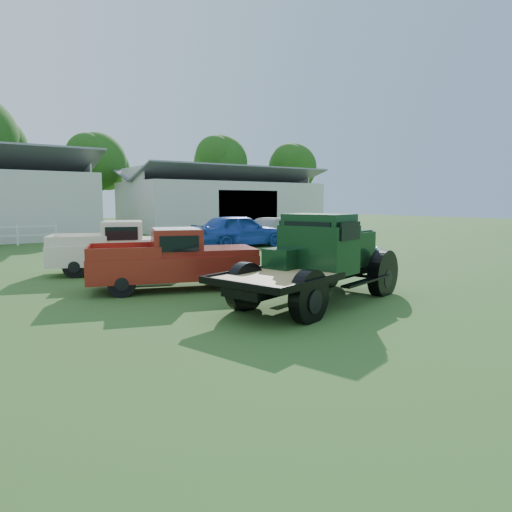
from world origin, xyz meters
TOP-DOWN VIEW (x-y plane):
  - ground at (0.00, 0.00)m, footprint 120.00×120.00m
  - shed_right at (14.00, 27.00)m, footprint 16.80×9.20m
  - tree_c at (5.00, 33.00)m, footprint 5.40×5.40m
  - tree_d at (18.00, 34.00)m, footprint 6.00×6.00m
  - tree_e at (26.00, 32.00)m, footprint 5.70×5.70m
  - vintage_flatbed at (1.01, -0.14)m, footprint 5.74×3.55m
  - red_pickup at (-1.09, 3.36)m, footprint 5.00×3.16m
  - white_pickup at (-1.37, 7.08)m, footprint 5.03×3.33m
  - misc_car_blue at (6.64, 12.31)m, footprint 5.18×2.16m
  - misc_car_grey at (11.04, 15.15)m, footprint 4.44×3.12m

SIDE VIEW (x-z plane):
  - ground at x=0.00m, z-range 0.00..0.00m
  - misc_car_grey at x=11.04m, z-range 0.00..1.39m
  - red_pickup at x=-1.09m, z-range 0.00..1.70m
  - white_pickup at x=-1.37m, z-range 0.00..1.72m
  - misc_car_blue at x=6.64m, z-range 0.00..1.75m
  - vintage_flatbed at x=1.01m, z-range 0.00..2.12m
  - shed_right at x=14.00m, z-range 0.00..5.20m
  - tree_c at x=5.00m, z-range 0.00..9.00m
  - tree_e at x=26.00m, z-range 0.00..9.50m
  - tree_d at x=18.00m, z-range 0.00..10.00m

